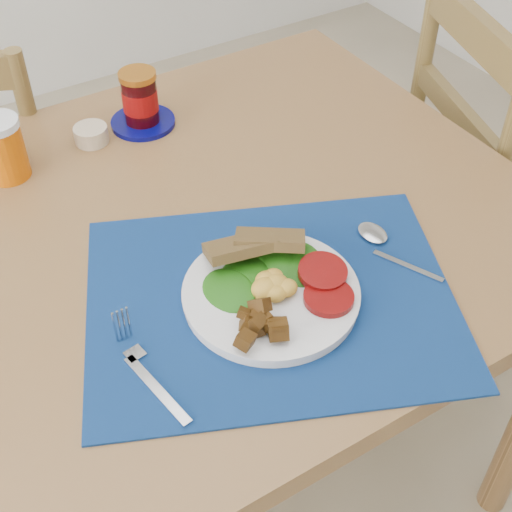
{
  "coord_description": "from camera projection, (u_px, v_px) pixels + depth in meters",
  "views": [
    {
      "loc": [
        -0.21,
        -0.58,
        1.49
      ],
      "look_at": [
        0.17,
        0.04,
        0.8
      ],
      "focal_mm": 50.0,
      "sensor_mm": 36.0,
      "label": 1
    }
  ],
  "objects": [
    {
      "name": "fork",
      "position": [
        143.0,
        367.0,
        0.91
      ],
      "size": [
        0.03,
        0.19,
        0.0
      ],
      "rotation": [
        0.0,
        0.0,
        0.15
      ],
      "color": "#B2B5BA",
      "rests_on": "placemat"
    },
    {
      "name": "spoon",
      "position": [
        384.0,
        244.0,
        1.08
      ],
      "size": [
        0.06,
        0.16,
        0.0
      ],
      "rotation": [
        0.0,
        0.0,
        0.43
      ],
      "color": "#B2B5BA",
      "rests_on": "placemat"
    },
    {
      "name": "juice_glass",
      "position": [
        3.0,
        150.0,
        1.18
      ],
      "size": [
        0.07,
        0.07,
        0.1
      ],
      "primitive_type": "cylinder",
      "color": "#D35A05",
      "rests_on": "table"
    },
    {
      "name": "breakfast_plate",
      "position": [
        269.0,
        293.0,
        0.99
      ],
      "size": [
        0.25,
        0.25,
        0.06
      ],
      "rotation": [
        0.0,
        0.0,
        -0.36
      ],
      "color": "silver",
      "rests_on": "placemat"
    },
    {
      "name": "jam_on_saucer",
      "position": [
        140.0,
        102.0,
        1.3
      ],
      "size": [
        0.12,
        0.12,
        0.11
      ],
      "color": "#05075B",
      "rests_on": "table"
    },
    {
      "name": "table",
      "position": [
        113.0,
        295.0,
        1.12
      ],
      "size": [
        1.4,
        0.9,
        0.75
      ],
      "color": "brown",
      "rests_on": "ground"
    },
    {
      "name": "placemat",
      "position": [
        271.0,
        299.0,
        1.0
      ],
      "size": [
        0.63,
        0.57,
        0.0
      ],
      "primitive_type": "cube",
      "rotation": [
        0.0,
        0.0,
        -0.41
      ],
      "color": "black",
      "rests_on": "table"
    },
    {
      "name": "chair_end",
      "position": [
        492.0,
        162.0,
        1.55
      ],
      "size": [
        0.5,
        0.51,
        1.12
      ],
      "rotation": [
        0.0,
        0.0,
        1.28
      ],
      "color": "brown",
      "rests_on": "ground"
    },
    {
      "name": "ramekin",
      "position": [
        91.0,
        135.0,
        1.28
      ],
      "size": [
        0.06,
        0.06,
        0.03
      ],
      "primitive_type": "cylinder",
      "color": "#CAB494",
      "rests_on": "table"
    }
  ]
}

